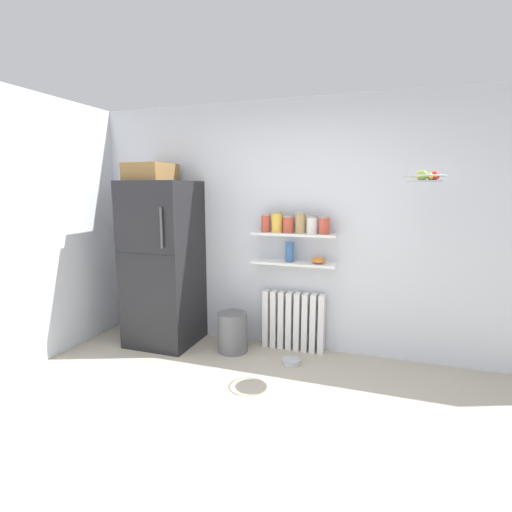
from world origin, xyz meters
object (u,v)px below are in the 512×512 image
object	(u,v)px
vase	(290,252)
shelf_bowl	(318,260)
storage_jar_2	(288,224)
storage_jar_4	(312,225)
radiator	(293,321)
pet_food_bowl	(291,362)
storage_jar_5	(324,225)
trash_bin	(233,332)
storage_jar_3	(300,223)
hanging_fruit_basket	(425,177)
storage_jar_1	(277,222)
storage_jar_0	(266,223)
refrigerator	(163,260)

from	to	relation	value
vase	shelf_bowl	xyz separation A→B (m)	(0.30, 0.00, -0.07)
storage_jar_2	storage_jar_4	distance (m)	0.24
radiator	pet_food_bowl	distance (m)	0.48
storage_jar_5	trash_bin	world-z (taller)	storage_jar_5
storage_jar_3	hanging_fruit_basket	world-z (taller)	hanging_fruit_basket
shelf_bowl	storage_jar_4	bearing A→B (deg)	180.00
radiator	storage_jar_1	world-z (taller)	storage_jar_1
storage_jar_3	storage_jar_2	bearing A→B (deg)	180.00
storage_jar_1	storage_jar_3	world-z (taller)	storage_jar_1
storage_jar_2	hanging_fruit_basket	world-z (taller)	hanging_fruit_basket
storage_jar_0	trash_bin	xyz separation A→B (m)	(-0.28, -0.24, -1.14)
storage_jar_0	shelf_bowl	xyz separation A→B (m)	(0.56, 0.00, -0.36)
storage_jar_2	radiator	bearing A→B (deg)	26.25
shelf_bowl	vase	bearing A→B (deg)	180.00
storage_jar_5	shelf_bowl	xyz separation A→B (m)	(-0.05, 0.00, -0.36)
storage_jar_5	storage_jar_1	bearing A→B (deg)	180.00
storage_jar_0	radiator	bearing A→B (deg)	5.63
storage_jar_4	shelf_bowl	xyz separation A→B (m)	(0.07, -0.00, -0.36)
storage_jar_2	hanging_fruit_basket	xyz separation A→B (m)	(1.23, -0.36, 0.45)
storage_jar_2	storage_jar_4	world-z (taller)	storage_jar_4
refrigerator	storage_jar_3	bearing A→B (deg)	8.86
radiator	storage_jar_5	distance (m)	1.08
shelf_bowl	pet_food_bowl	size ratio (longest dim) A/B	0.80
refrigerator	storage_jar_5	size ratio (longest dim) A/B	11.07
radiator	vase	distance (m)	0.75
storage_jar_0	storage_jar_3	distance (m)	0.37
storage_jar_1	storage_jar_4	distance (m)	0.37
storage_jar_0	hanging_fruit_basket	bearing A→B (deg)	-13.86
shelf_bowl	trash_bin	xyz separation A→B (m)	(-0.84, -0.24, -0.78)
vase	hanging_fruit_basket	world-z (taller)	hanging_fruit_basket
storage_jar_5	vase	distance (m)	0.45
storage_jar_2	hanging_fruit_basket	distance (m)	1.36
refrigerator	pet_food_bowl	xyz separation A→B (m)	(1.49, -0.11, -0.91)
radiator	storage_jar_5	bearing A→B (deg)	-5.63
storage_jar_1	vase	distance (m)	0.33
radiator	storage_jar_4	world-z (taller)	storage_jar_4
storage_jar_5	trash_bin	size ratio (longest dim) A/B	0.42
radiator	storage_jar_0	xyz separation A→B (m)	(-0.30, -0.03, 1.04)
storage_jar_2	storage_jar_3	bearing A→B (deg)	0.00
trash_bin	hanging_fruit_basket	world-z (taller)	hanging_fruit_basket
storage_jar_1	hanging_fruit_basket	size ratio (longest dim) A/B	0.63
storage_jar_0	storage_jar_1	distance (m)	0.12
storage_jar_0	storage_jar_4	world-z (taller)	storage_jar_0
refrigerator	storage_jar_0	distance (m)	1.21
storage_jar_0	vase	distance (m)	0.39
storage_jar_1	shelf_bowl	distance (m)	0.58
storage_jar_0	vase	bearing A→B (deg)	0.00
storage_jar_3	storage_jar_4	size ratio (longest dim) A/B	1.17
storage_jar_0	storage_jar_2	xyz separation A→B (m)	(0.24, 0.00, -0.01)
radiator	trash_bin	bearing A→B (deg)	-155.33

